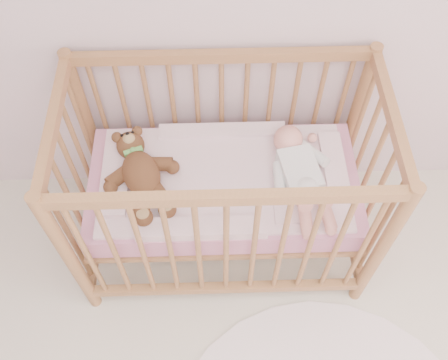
{
  "coord_description": "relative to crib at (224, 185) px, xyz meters",
  "views": [
    {
      "loc": [
        -0.23,
        0.35,
        2.42
      ],
      "look_at": [
        -0.2,
        1.55,
        0.62
      ],
      "focal_mm": 40.0,
      "sensor_mm": 36.0,
      "label": 1
    }
  ],
  "objects": [
    {
      "name": "crib",
      "position": [
        0.0,
        0.0,
        0.0
      ],
      "size": [
        1.36,
        0.76,
        1.0
      ],
      "primitive_type": null,
      "color": "#AE7349",
      "rests_on": "floor"
    },
    {
      "name": "mattress",
      "position": [
        0.0,
        0.0,
        -0.01
      ],
      "size": [
        1.22,
        0.62,
        0.13
      ],
      "primitive_type": "cube",
      "color": "#CC7F9F",
      "rests_on": "crib"
    },
    {
      "name": "blanket",
      "position": [
        0.0,
        0.0,
        0.06
      ],
      "size": [
        1.1,
        0.58,
        0.06
      ],
      "primitive_type": null,
      "color": "#EEA4B3",
      "rests_on": "mattress"
    },
    {
      "name": "baby",
      "position": [
        0.33,
        -0.02,
        0.14
      ],
      "size": [
        0.39,
        0.63,
        0.14
      ],
      "primitive_type": null,
      "rotation": [
        0.0,
        0.0,
        0.19
      ],
      "color": "white",
      "rests_on": "blanket"
    },
    {
      "name": "teddy_bear",
      "position": [
        -0.36,
        -0.02,
        0.15
      ],
      "size": [
        0.51,
        0.6,
        0.14
      ],
      "primitive_type": null,
      "rotation": [
        0.0,
        0.0,
        0.35
      ],
      "color": "brown",
      "rests_on": "blanket"
    }
  ]
}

